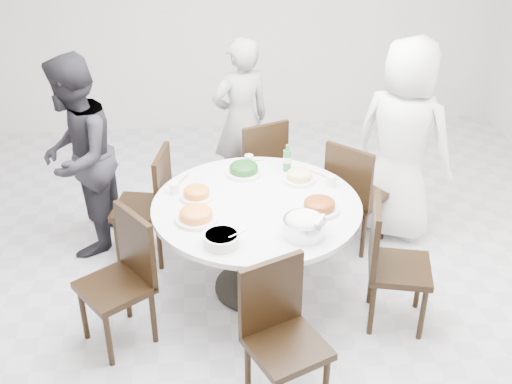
{
  "coord_description": "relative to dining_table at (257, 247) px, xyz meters",
  "views": [
    {
      "loc": [
        -0.5,
        -4.0,
        3.09
      ],
      "look_at": [
        -0.11,
        -0.04,
        0.82
      ],
      "focal_mm": 45.0,
      "sensor_mm": 36.0,
      "label": 1
    }
  ],
  "objects": [
    {
      "name": "chair_ne",
      "position": [
        0.89,
        0.56,
        0.1
      ],
      "size": [
        0.59,
        0.59,
        0.95
      ],
      "primitive_type": "cube",
      "rotation": [
        0.0,
        0.0,
        2.39
      ],
      "color": "black",
      "rests_on": "floor"
    },
    {
      "name": "diner_left",
      "position": [
        -1.35,
        0.73,
        0.45
      ],
      "size": [
        0.72,
        0.87,
        1.65
      ],
      "primitive_type": "imported",
      "rotation": [
        0.0,
        0.0,
        4.59
      ],
      "color": "black",
      "rests_on": "floor"
    },
    {
      "name": "soup_bowl",
      "position": [
        -0.27,
        -0.48,
        0.41
      ],
      "size": [
        0.24,
        0.24,
        0.07
      ],
      "primitive_type": "cylinder",
      "color": "white",
      "rests_on": "dining_table"
    },
    {
      "name": "beverage_bottle",
      "position": [
        0.29,
        0.49,
        0.48
      ],
      "size": [
        0.06,
        0.06,
        0.22
      ],
      "primitive_type": "cylinder",
      "color": "#2D7132",
      "rests_on": "dining_table"
    },
    {
      "name": "dish_pale",
      "position": [
        0.35,
        0.31,
        0.41
      ],
      "size": [
        0.24,
        0.24,
        0.07
      ],
      "primitive_type": "cylinder",
      "color": "white",
      "rests_on": "dining_table"
    },
    {
      "name": "rice_bowl",
      "position": [
        0.27,
        -0.42,
        0.44
      ],
      "size": [
        0.28,
        0.28,
        0.12
      ],
      "primitive_type": "cylinder",
      "color": "silver",
      "rests_on": "dining_table"
    },
    {
      "name": "wall_back",
      "position": [
        0.11,
        3.09,
        1.02
      ],
      "size": [
        6.0,
        0.01,
        2.8
      ],
      "primitive_type": "cube",
      "color": "silver",
      "rests_on": "ground"
    },
    {
      "name": "chair_s",
      "position": [
        0.07,
        -1.14,
        0.1
      ],
      "size": [
        0.55,
        0.55,
        0.95
      ],
      "primitive_type": "cube",
      "rotation": [
        0.0,
        0.0,
        6.7
      ],
      "color": "black",
      "rests_on": "floor"
    },
    {
      "name": "dish_tofu",
      "position": [
        -0.43,
        -0.18,
        0.41
      ],
      "size": [
        0.29,
        0.29,
        0.08
      ],
      "primitive_type": "cylinder",
      "color": "white",
      "rests_on": "dining_table"
    },
    {
      "name": "chair_se",
      "position": [
        0.94,
        -0.46,
        0.1
      ],
      "size": [
        0.51,
        0.51,
        0.95
      ],
      "primitive_type": "cube",
      "rotation": [
        0.0,
        0.0,
        7.61
      ],
      "color": "black",
      "rests_on": "floor"
    },
    {
      "name": "chair_n",
      "position": [
        0.1,
        1.11,
        0.1
      ],
      "size": [
        0.54,
        0.54,
        0.95
      ],
      "primitive_type": "cube",
      "rotation": [
        0.0,
        0.0,
        3.51
      ],
      "color": "black",
      "rests_on": "floor"
    },
    {
      "name": "chopsticks",
      "position": [
        -0.01,
        0.64,
        0.38
      ],
      "size": [
        0.24,
        0.04,
        0.01
      ],
      "primitive_type": null,
      "color": "tan",
      "rests_on": "dining_table"
    },
    {
      "name": "diner_right",
      "position": [
        1.27,
        0.71,
        0.48
      ],
      "size": [
        1.0,
        0.96,
        1.72
      ],
      "primitive_type": "imported",
      "rotation": [
        0.0,
        0.0,
        2.45
      ],
      "color": "white",
      "rests_on": "floor"
    },
    {
      "name": "chair_sw",
      "position": [
        -0.99,
        -0.48,
        0.1
      ],
      "size": [
        0.59,
        0.59,
        0.95
      ],
      "primitive_type": "cube",
      "rotation": [
        0.0,
        0.0,
        5.33
      ],
      "color": "black",
      "rests_on": "floor"
    },
    {
      "name": "floor",
      "position": [
        0.11,
        0.09,
        -0.38
      ],
      "size": [
        6.0,
        6.0,
        0.01
      ],
      "primitive_type": "cube",
      "color": "silver",
      "rests_on": "ground"
    },
    {
      "name": "chair_nw",
      "position": [
        -0.87,
        0.52,
        0.1
      ],
      "size": [
        0.5,
        0.5,
        0.95
      ],
      "primitive_type": "cube",
      "rotation": [
        0.0,
        0.0,
        4.51
      ],
      "color": "black",
      "rests_on": "floor"
    },
    {
      "name": "dish_orange",
      "position": [
        -0.42,
        0.12,
        0.41
      ],
      "size": [
        0.24,
        0.24,
        0.06
      ],
      "primitive_type": "cylinder",
      "color": "white",
      "rests_on": "dining_table"
    },
    {
      "name": "dish_redbrown",
      "position": [
        0.43,
        -0.13,
        0.41
      ],
      "size": [
        0.28,
        0.28,
        0.07
      ],
      "primitive_type": "cylinder",
      "color": "white",
      "rests_on": "dining_table"
    },
    {
      "name": "tea_cups",
      "position": [
        -0.01,
        0.66,
        0.42
      ],
      "size": [
        0.07,
        0.07,
        0.08
      ],
      "primitive_type": "cylinder",
      "color": "white",
      "rests_on": "dining_table"
    },
    {
      "name": "diner_middle",
      "position": [
        0.0,
        1.45,
        0.39
      ],
      "size": [
        0.66,
        0.55,
        1.54
      ],
      "primitive_type": "imported",
      "rotation": [
        0.0,
        0.0,
        3.51
      ],
      "color": "black",
      "rests_on": "floor"
    },
    {
      "name": "dish_greens",
      "position": [
        -0.05,
        0.46,
        0.41
      ],
      "size": [
        0.28,
        0.28,
        0.07
      ],
      "primitive_type": "cylinder",
      "color": "white",
      "rests_on": "dining_table"
    },
    {
      "name": "dining_table",
      "position": [
        0.0,
        0.0,
        0.0
      ],
      "size": [
        1.5,
        1.5,
        0.75
      ],
      "primitive_type": "cylinder",
      "color": "white",
      "rests_on": "floor"
    }
  ]
}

